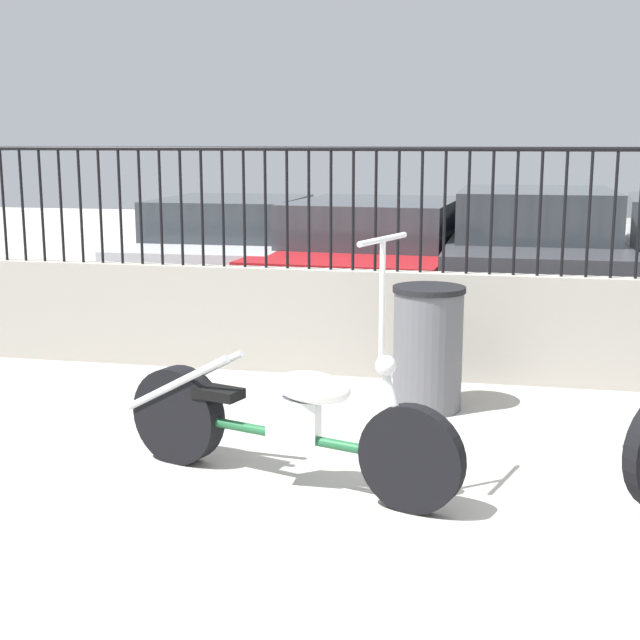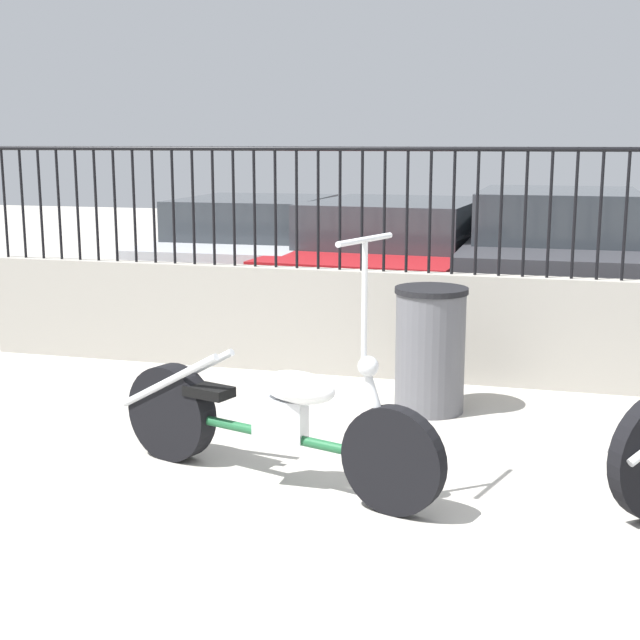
{
  "view_description": "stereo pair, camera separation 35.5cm",
  "coord_description": "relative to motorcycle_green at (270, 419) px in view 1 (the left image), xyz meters",
  "views": [
    {
      "loc": [
        0.59,
        -4.09,
        1.9
      ],
      "look_at": [
        -0.65,
        1.79,
        0.7
      ],
      "focal_mm": 50.0,
      "sensor_mm": 36.0,
      "label": 1
    },
    {
      "loc": [
        0.94,
        -4.0,
        1.9
      ],
      "look_at": [
        -0.65,
        1.79,
        0.7
      ],
      "focal_mm": 50.0,
      "sensor_mm": 36.0,
      "label": 2
    }
  ],
  "objects": [
    {
      "name": "ground_plane",
      "position": [
        0.68,
        -0.57,
        -0.37
      ],
      "size": [
        40.0,
        40.0,
        0.0
      ],
      "primitive_type": "plane",
      "color": "#ADA89E"
    },
    {
      "name": "low_wall",
      "position": [
        0.68,
        2.46,
        0.07
      ],
      "size": [
        8.07,
        0.18,
        0.88
      ],
      "color": "#9E998E",
      "rests_on": "ground_plane"
    },
    {
      "name": "fence_railing",
      "position": [
        0.68,
        2.46,
        1.15
      ],
      "size": [
        8.07,
        0.04,
        0.99
      ],
      "color": "black",
      "rests_on": "low_wall"
    },
    {
      "name": "motorcycle_green",
      "position": [
        0.0,
        0.0,
        0.0
      ],
      "size": [
        2.09,
        0.85,
        1.44
      ],
      "rotation": [
        0.0,
        0.0,
        -0.31
      ],
      "color": "black",
      "rests_on": "ground_plane"
    },
    {
      "name": "trash_bin",
      "position": [
        0.74,
        1.59,
        0.09
      ],
      "size": [
        0.52,
        0.52,
        0.9
      ],
      "color": "#56565B",
      "rests_on": "ground_plane"
    },
    {
      "name": "car_silver",
      "position": [
        -1.93,
        5.54,
        0.28
      ],
      "size": [
        1.83,
        4.03,
        1.26
      ],
      "rotation": [
        0.0,
        0.0,
        1.59
      ],
      "color": "black",
      "rests_on": "ground_plane"
    },
    {
      "name": "car_red",
      "position": [
        -0.15,
        5.24,
        0.29
      ],
      "size": [
        2.17,
        4.57,
        1.28
      ],
      "rotation": [
        0.0,
        0.0,
        1.51
      ],
      "color": "black",
      "rests_on": "ground_plane"
    },
    {
      "name": "car_dark_grey",
      "position": [
        1.55,
        5.06,
        0.35
      ],
      "size": [
        1.73,
        4.19,
        1.42
      ],
      "rotation": [
        0.0,
        0.0,
        1.57
      ],
      "color": "black",
      "rests_on": "ground_plane"
    }
  ]
}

